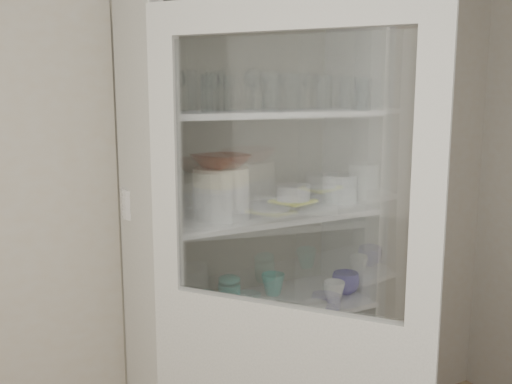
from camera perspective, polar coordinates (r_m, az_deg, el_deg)
wall_back at (r=2.41m, az=-6.77°, el=-0.47°), size 3.60×0.02×2.60m
pantry_cabinet at (r=2.44m, az=-0.72°, el=-9.00°), size 1.00×0.45×2.10m
cupboard_door at (r=1.85m, az=2.73°, el=-17.81°), size 0.57×0.75×2.00m
tumbler_0 at (r=1.96m, az=-8.63°, el=9.86°), size 0.09×0.09×0.14m
tumbler_1 at (r=2.03m, az=-4.61°, el=9.78°), size 0.08×0.08×0.13m
tumbler_2 at (r=2.14m, az=1.87°, el=9.80°), size 0.08×0.08×0.13m
tumbler_3 at (r=2.13m, az=1.59°, el=10.00°), size 0.09×0.09×0.15m
tumbler_4 at (r=2.30m, az=6.80°, el=9.81°), size 0.07×0.07×0.14m
tumbler_5 at (r=2.36m, az=10.52°, el=9.63°), size 0.08×0.08×0.13m
tumbler_6 at (r=2.36m, az=10.70°, el=9.56°), size 0.07×0.07×0.13m
tumbler_7 at (r=2.11m, az=-10.18°, el=9.95°), size 0.10×0.10×0.15m
tumbler_8 at (r=2.07m, az=-9.67°, el=9.99°), size 0.08×0.08×0.16m
tumbler_9 at (r=2.15m, az=-4.06°, el=10.03°), size 0.09×0.09×0.15m
tumbler_10 at (r=2.22m, az=-3.08°, el=9.79°), size 0.09×0.09×0.13m
tumbler_11 at (r=2.34m, az=3.60°, el=9.95°), size 0.09×0.09×0.15m
goblet_0 at (r=2.23m, az=-7.99°, el=10.24°), size 0.08×0.08×0.17m
goblet_1 at (r=2.31m, az=-3.93°, el=10.20°), size 0.07×0.07×0.17m
goblet_2 at (r=2.38m, az=-0.29°, el=10.44°), size 0.08×0.08×0.19m
goblet_3 at (r=2.53m, az=5.56°, el=10.18°), size 0.08×0.08×0.17m
plate_stack_front at (r=2.17m, az=-3.51°, el=-0.94°), size 0.22×0.22×0.13m
plate_stack_back at (r=2.23m, az=-10.64°, el=-0.97°), size 0.21×0.21×0.11m
cream_bowl at (r=2.15m, az=-3.54°, el=1.57°), size 0.26×0.26×0.07m
terracotta_bowl at (r=2.15m, az=-3.55°, el=3.11°), size 0.24×0.24×0.05m
glass_platter at (r=2.40m, az=3.71°, el=-1.23°), size 0.33×0.33×0.02m
yellow_trivet at (r=2.40m, az=3.71°, el=-0.91°), size 0.19×0.19×0.01m
white_ramekin at (r=2.39m, az=3.72°, el=-0.05°), size 0.16×0.16×0.06m
grey_bowl_stack at (r=2.51m, az=8.37°, el=0.36°), size 0.15×0.15×0.12m
mug_blue at (r=2.56m, az=8.95°, el=-8.97°), size 0.14×0.14×0.09m
mug_teal at (r=2.52m, az=1.73°, el=-9.20°), size 0.13×0.13×0.09m
mug_white at (r=2.46m, az=7.78°, el=-9.84°), size 0.11×0.11×0.09m
teal_jar at (r=2.40m, az=-2.68°, el=-9.99°), size 0.09×0.09×0.11m
measuring_cups at (r=2.24m, az=-6.91°, el=-12.51°), size 0.10×0.10×0.04m
white_canister at (r=2.27m, az=-9.73°, el=-10.88°), size 0.12×0.12×0.14m
tin_box at (r=2.60m, az=0.88°, el=-18.64°), size 0.21×0.17×0.06m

